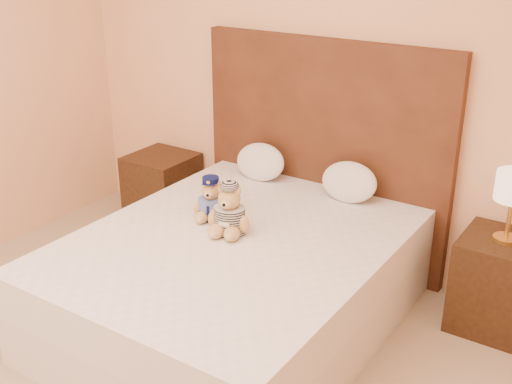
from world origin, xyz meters
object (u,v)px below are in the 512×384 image
Objects in this scene: bed at (236,281)px; pillow_left at (260,160)px; nightstand_left at (163,190)px; nightstand_right at (498,284)px; teddy_police at (211,198)px; teddy_prisoner at (229,209)px; pillow_right at (349,180)px.

bed is 5.46× the size of pillow_left.
bed is 1.48m from nightstand_left.
teddy_police reaches higher than nightstand_right.
pillow_left is at bearing 114.51° from bed.
teddy_prisoner is (1.19, -0.76, 0.42)m from nightstand_left.
pillow_right reaches higher than bed.
pillow_right reaches higher than nightstand_right.
teddy_prisoner is 0.79× the size of pillow_right.
bed is at bearing -65.49° from pillow_left.
pillow_left is (0.87, 0.03, 0.40)m from nightstand_left.
teddy_prisoner is at bearing -46.24° from teddy_police.
pillow_left is at bearing 178.94° from nightstand_right.
bed is at bearing -147.38° from nightstand_right.
nightstand_left is 1.47m from teddy_prisoner.
teddy_prisoner is at bearing 149.23° from bed.
teddy_police is 0.70× the size of pillow_left.
nightstand_right is 1.50× the size of pillow_right.
bed is 0.43m from teddy_prisoner.
teddy_prisoner is at bearing -113.42° from pillow_right.
nightstand_left is 2.50m from nightstand_right.
pillow_right reaches higher than teddy_police.
pillow_right is at bearing 71.21° from bed.
teddy_police is (-1.51, -0.67, 0.40)m from nightstand_right.
bed is 1.48m from nightstand_right.
teddy_police is (0.99, -0.67, 0.40)m from nightstand_left.
nightstand_left is at bearing -178.03° from pillow_left.
teddy_police is at bearing -127.89° from pillow_right.
teddy_prisoner reaches higher than bed.
nightstand_left is 1.50× the size of pillow_right.
pillow_right is (0.66, 0.00, 0.00)m from pillow_left.
pillow_left is (-0.38, 0.83, 0.40)m from bed.
nightstand_right is at bearing 0.00° from nightstand_left.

